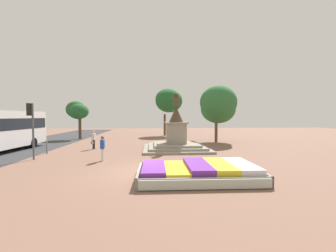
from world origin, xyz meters
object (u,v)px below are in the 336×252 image
traffic_light_mid_block (31,120)px  statue_monument (176,139)px  pedestrian_with_handbag (94,139)px  flower_planter (199,172)px  pedestrian_near_planter (103,147)px  kerb_bollard_north (47,147)px

traffic_light_mid_block → statue_monument: bearing=20.9°
traffic_light_mid_block → pedestrian_with_handbag: (2.80, 4.45, -1.66)m
flower_planter → statue_monument: bearing=90.7°
flower_planter → statue_monument: 8.93m
statue_monument → traffic_light_mid_block: 10.67m
pedestrian_near_planter → kerb_bollard_north: (-4.82, 3.11, -0.36)m
pedestrian_with_handbag → kerb_bollard_north: bearing=-144.4°
flower_planter → traffic_light_mid_block: traffic_light_mid_block is taller
pedestrian_with_handbag → pedestrian_near_planter: size_ratio=1.02×
flower_planter → kerb_bollard_north: bearing=143.3°
flower_planter → statue_monument: (-0.11, 8.91, 0.58)m
flower_planter → pedestrian_near_planter: pedestrian_near_planter is taller
flower_planter → pedestrian_near_planter: 6.89m
traffic_light_mid_block → pedestrian_with_handbag: size_ratio=2.27×
flower_planter → kerb_bollard_north: (-10.09, 7.51, 0.24)m
pedestrian_with_handbag → pedestrian_near_planter: 5.54m
pedestrian_with_handbag → statue_monument: bearing=-5.6°
traffic_light_mid_block → kerb_bollard_north: (-0.13, 2.35, -2.02)m
flower_planter → traffic_light_mid_block: size_ratio=1.49×
flower_planter → pedestrian_with_handbag: bearing=126.7°
flower_planter → kerb_bollard_north: 12.58m
statue_monument → kerb_bollard_north: size_ratio=5.28×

